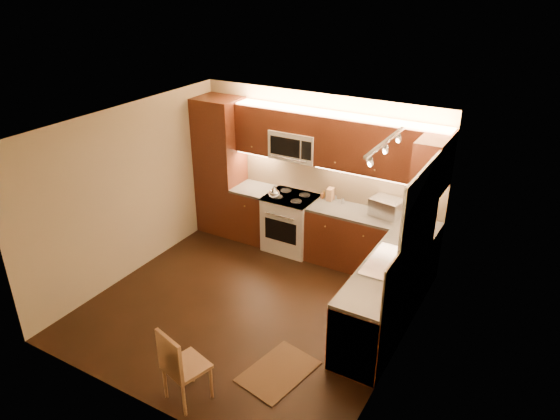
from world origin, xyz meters
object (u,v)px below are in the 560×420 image
Objects in this scene: sink at (391,258)px; knife_block at (330,194)px; soap_bottle at (420,247)px; dining_chair at (186,364)px; stove at (291,222)px; toaster_oven at (387,207)px; kettle at (274,192)px; microwave at (296,145)px.

sink is 4.43× the size of knife_block.
knife_block is 1.91m from soap_bottle.
knife_block reaches higher than dining_chair.
toaster_oven is at bearing 4.43° from stove.
sink is 2.39m from kettle.
sink is 1.34m from toaster_oven.
toaster_oven is 2.24× the size of knife_block.
knife_block is (-1.43, 1.34, 0.02)m from sink.
toaster_oven is 0.94m from knife_block.
stove is 2.41m from soap_bottle.
stove is 1.07× the size of sink.
kettle is 2.49m from soap_bottle.
knife_block is 1.06× the size of soap_bottle.
knife_block is 3.63m from dining_chair.
sink is at bearing -58.39° from toaster_oven.
microwave is (0.00, 0.14, 1.26)m from stove.
kettle is 1.01× the size of knife_block.
toaster_oven reaches higher than dining_chair.
dining_chair is (0.06, -3.59, -0.54)m from knife_block.
toaster_oven is at bearing -12.31° from knife_block.
kettle is (-2.20, 0.94, 0.04)m from sink.
kettle reaches higher than sink.
toaster_oven is (-0.49, 1.24, 0.06)m from sink.
sink is 0.48m from soap_bottle.
stove is 0.81m from knife_block.
dining_chair is (0.63, -3.51, -1.27)m from microwave.
sink is 4.70× the size of soap_bottle.
toaster_oven reaches higher than sink.
soap_bottle is at bearing -35.33° from knife_block.
knife_block is 0.21× the size of dining_chair.
dining_chair is (0.63, -3.38, -0.01)m from stove.
knife_block is at bearing 20.25° from kettle.
microwave is 1.66m from toaster_oven.
soap_bottle reaches higher than sink.
microwave is 3.88× the size of kettle.
kettle is at bearing -121.71° from microwave.
knife_block reaches higher than stove.
microwave is at bearing 115.71° from dining_chair.
knife_block reaches higher than soap_bottle.
dining_chair is (-0.88, -3.49, -0.58)m from toaster_oven.
kettle is at bearing 120.07° from dining_chair.
microwave is at bearing 51.14° from kettle.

